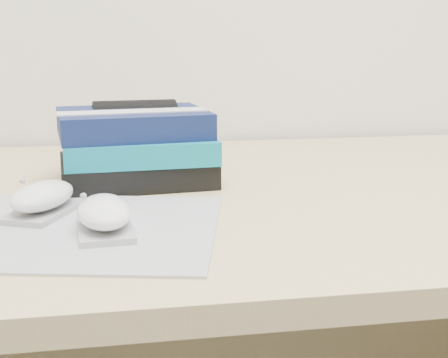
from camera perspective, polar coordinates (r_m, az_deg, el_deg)
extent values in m
cube|color=tan|center=(0.92, 1.67, -1.60)|extent=(1.60, 0.80, 0.03)
cube|color=tan|center=(1.40, -1.56, -12.19)|extent=(1.52, 0.03, 0.35)
cube|color=gray|center=(0.75, -15.04, -4.35)|extent=(0.42, 0.36, 0.00)
cube|color=#9D9DA0|center=(0.80, -16.18, -2.86)|extent=(0.10, 0.12, 0.01)
ellipsoid|color=white|center=(0.79, -16.27, -1.48)|extent=(0.10, 0.12, 0.03)
ellipsoid|color=gray|center=(0.79, -17.94, -0.19)|extent=(0.01, 0.01, 0.01)
cube|color=#A8A8AB|center=(0.72, -10.82, -4.45)|extent=(0.07, 0.11, 0.01)
ellipsoid|color=white|center=(0.71, -10.88, -2.93)|extent=(0.07, 0.11, 0.03)
ellipsoid|color=#959598|center=(0.71, -12.74, -1.49)|extent=(0.01, 0.01, 0.01)
cube|color=black|center=(0.96, -8.03, 0.83)|extent=(0.24, 0.20, 0.04)
cube|color=#0D7E95|center=(0.95, -7.79, 2.88)|extent=(0.23, 0.18, 0.03)
cube|color=#101C49|center=(0.95, -8.36, 5.10)|extent=(0.23, 0.19, 0.04)
cube|color=silver|center=(0.92, -8.36, 6.13)|extent=(0.22, 0.07, 0.00)
cube|color=black|center=(1.00, -8.05, 2.51)|extent=(0.13, 0.10, 0.07)
cylinder|color=black|center=(1.00, -8.12, 4.63)|extent=(0.13, 0.10, 0.09)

